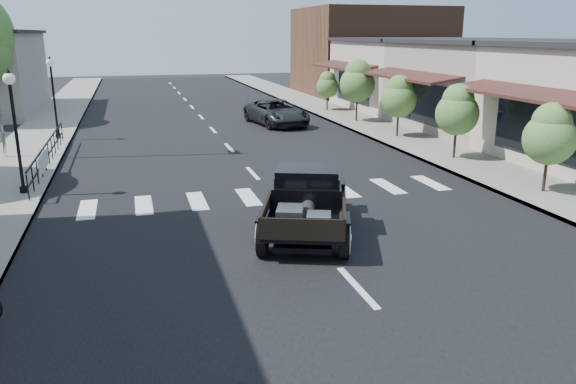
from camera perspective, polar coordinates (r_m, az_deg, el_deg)
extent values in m
plane|color=black|center=(14.23, 2.42, -4.71)|extent=(120.00, 120.00, 0.00)
cube|color=black|center=(28.40, -7.04, 5.61)|extent=(14.00, 80.00, 0.02)
cube|color=gray|center=(28.41, -24.27, 4.47)|extent=(3.00, 80.00, 0.15)
cube|color=gray|center=(30.81, 8.87, 6.46)|extent=(3.00, 80.00, 0.15)
cube|color=gray|center=(32.15, 21.33, 9.88)|extent=(10.00, 9.00, 4.50)
cube|color=beige|center=(39.70, 13.49, 11.45)|extent=(10.00, 9.00, 4.50)
cube|color=brown|center=(48.82, 8.32, 13.92)|extent=(11.00, 10.00, 7.00)
imported|color=black|center=(31.77, -1.18, 8.07)|extent=(3.09, 5.36, 1.41)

